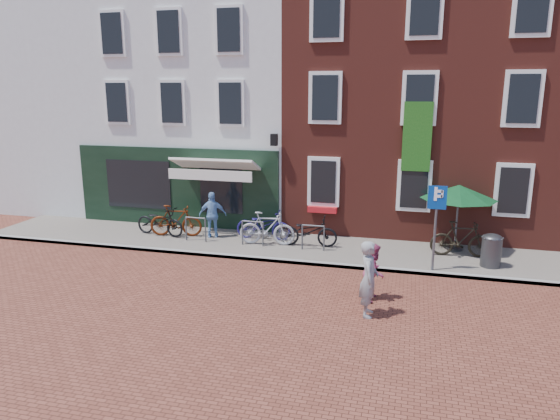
% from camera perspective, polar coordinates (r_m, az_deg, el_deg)
% --- Properties ---
extents(ground, '(80.00, 80.00, 0.00)m').
position_cam_1_polar(ground, '(15.45, 0.96, -5.98)').
color(ground, brown).
extents(sidewalk, '(24.00, 3.00, 0.10)m').
position_cam_1_polar(sidewalk, '(16.65, 5.55, -4.42)').
color(sidewalk, slate).
rests_on(sidewalk, ground).
extents(building_stucco, '(8.00, 8.00, 9.00)m').
position_cam_1_polar(building_stucco, '(22.80, -7.25, 11.70)').
color(building_stucco, silver).
rests_on(building_stucco, ground).
extents(building_brick_mid, '(6.00, 8.00, 10.00)m').
position_cam_1_polar(building_brick_mid, '(21.22, 11.03, 12.80)').
color(building_brick_mid, maroon).
rests_on(building_brick_mid, ground).
extents(building_brick_right, '(6.00, 8.00, 10.00)m').
position_cam_1_polar(building_brick_right, '(21.66, 27.40, 11.59)').
color(building_brick_right, maroon).
rests_on(building_brick_right, ground).
extents(filler_left, '(7.00, 8.00, 9.00)m').
position_cam_1_polar(filler_left, '(26.50, -22.78, 11.01)').
color(filler_left, silver).
rests_on(filler_left, ground).
extents(litter_bin, '(0.56, 0.56, 1.03)m').
position_cam_1_polar(litter_bin, '(15.98, 22.37, -3.97)').
color(litter_bin, '#3B3B3E').
rests_on(litter_bin, sidewalk).
extents(parking_sign, '(0.50, 0.08, 2.43)m').
position_cam_1_polar(parking_sign, '(14.81, 16.90, -0.28)').
color(parking_sign, '#4C4C4F').
rests_on(parking_sign, sidewalk).
extents(parasol, '(2.34, 2.34, 2.19)m').
position_cam_1_polar(parasol, '(16.92, 19.22, 2.16)').
color(parasol, '#4C4C4F').
rests_on(parasol, sidewalk).
extents(woman, '(0.47, 0.67, 1.78)m').
position_cam_1_polar(woman, '(11.98, 9.80, -7.51)').
color(woman, gray).
rests_on(woman, ground).
extents(boy, '(0.64, 0.77, 1.43)m').
position_cam_1_polar(boy, '(12.96, 10.36, -6.73)').
color(boy, '#9A3659').
rests_on(boy, ground).
extents(cafe_person, '(1.00, 0.66, 1.58)m').
position_cam_1_polar(cafe_person, '(17.74, -7.46, -0.53)').
color(cafe_person, '#6D9BCE').
rests_on(cafe_person, sidewalk).
extents(bicycle_0, '(1.97, 0.96, 0.99)m').
position_cam_1_polar(bicycle_0, '(18.37, -13.15, -1.25)').
color(bicycle_0, black).
rests_on(bicycle_0, sidewalk).
extents(bicycle_1, '(1.89, 0.81, 1.10)m').
position_cam_1_polar(bicycle_1, '(18.15, -11.46, -1.17)').
color(bicycle_1, '#4F1C07').
rests_on(bicycle_1, sidewalk).
extents(bicycle_2, '(1.90, 0.69, 0.99)m').
position_cam_1_polar(bicycle_2, '(17.44, -1.85, -1.67)').
color(bicycle_2, navy).
rests_on(bicycle_2, sidewalk).
extents(bicycle_3, '(1.87, 0.70, 1.10)m').
position_cam_1_polar(bicycle_3, '(16.82, -1.44, -2.05)').
color(bicycle_3, '#ADACAF').
rests_on(bicycle_3, sidewalk).
extents(bicycle_4, '(1.93, 0.79, 0.99)m').
position_cam_1_polar(bicycle_4, '(16.70, 3.14, -2.37)').
color(bicycle_4, black).
rests_on(bicycle_4, sidewalk).
extents(bicycle_5, '(1.86, 0.64, 1.10)m').
position_cam_1_polar(bicycle_5, '(16.58, 19.42, -3.06)').
color(bicycle_5, black).
rests_on(bicycle_5, sidewalk).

